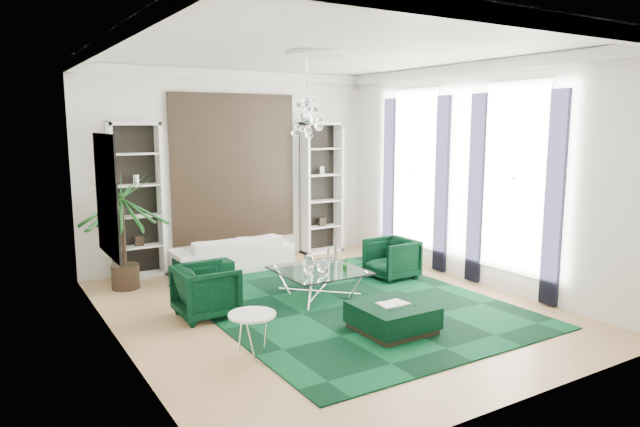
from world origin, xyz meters
TOP-DOWN VIEW (x-y plane):
  - floor at (0.00, 0.00)m, footprint 6.00×7.00m
  - ceiling at (0.00, 0.00)m, footprint 6.00×7.00m
  - wall_back at (0.00, 3.51)m, footprint 6.00×0.02m
  - wall_front at (0.00, -3.51)m, footprint 6.00×0.02m
  - wall_left at (-3.01, 0.00)m, footprint 0.02×7.00m
  - wall_right at (3.01, 0.00)m, footprint 0.02×7.00m
  - crown_molding at (0.00, 0.00)m, footprint 6.00×7.00m
  - ceiling_medallion at (0.00, 0.30)m, footprint 0.90×0.90m
  - tapestry at (0.00, 3.46)m, footprint 2.50×0.06m
  - shelving_left at (-1.95, 3.31)m, footprint 0.90×0.38m
  - shelving_right at (1.95, 3.31)m, footprint 0.90×0.38m
  - painting at (-2.97, 0.60)m, footprint 0.04×1.30m
  - window_near at (2.99, -0.90)m, footprint 0.03×1.10m
  - curtain_near_a at (2.96, -1.68)m, footprint 0.07×0.30m
  - curtain_near_b at (2.96, -0.12)m, footprint 0.07×0.30m
  - window_far at (2.99, 1.50)m, footprint 0.03×1.10m
  - curtain_far_a at (2.96, 0.72)m, footprint 0.07×0.30m
  - curtain_far_b at (2.96, 2.28)m, footprint 0.07×0.30m
  - rug at (0.39, -0.08)m, footprint 4.20×5.00m
  - sofa at (-0.34, 2.87)m, footprint 2.27×0.89m
  - armchair_left at (-1.69, 0.58)m, footprint 0.84×0.81m
  - armchair_right at (1.89, 0.82)m, footprint 0.80×0.78m
  - coffee_table at (0.20, 0.56)m, footprint 1.31×1.31m
  - ottoman_side at (-1.07, 2.44)m, footprint 0.86×0.86m
  - ottoman_front at (0.21, -1.30)m, footprint 0.95×0.95m
  - book at (0.21, -1.30)m, footprint 0.41×0.27m
  - side_table at (-1.76, -1.13)m, footprint 0.57×0.57m
  - palm at (-2.36, 2.66)m, footprint 1.57×1.57m
  - chandelier at (0.00, 0.59)m, footprint 0.71×0.71m
  - table_plant at (0.53, 0.28)m, footprint 0.13×0.10m

SIDE VIEW (x-z plane):
  - floor at x=0.00m, z-range -0.02..0.00m
  - rug at x=0.39m, z-range 0.00..0.02m
  - ottoman_side at x=-1.07m, z-range 0.00..0.38m
  - ottoman_front at x=0.21m, z-range 0.00..0.38m
  - coffee_table at x=0.20m, z-range 0.00..0.45m
  - side_table at x=-1.76m, z-range 0.00..0.55m
  - sofa at x=-0.34m, z-range 0.00..0.66m
  - armchair_right at x=1.89m, z-range 0.00..0.73m
  - armchair_left at x=-1.69m, z-range 0.00..0.76m
  - book at x=0.21m, z-range 0.38..0.41m
  - table_plant at x=0.53m, z-range 0.45..0.68m
  - palm at x=-2.36m, z-range 0.00..2.51m
  - shelving_left at x=-1.95m, z-range 0.00..2.80m
  - shelving_right at x=1.95m, z-range 0.00..2.80m
  - curtain_near_a at x=2.96m, z-range 0.02..3.27m
  - curtain_near_b at x=2.96m, z-range 0.02..3.27m
  - curtain_far_a at x=2.96m, z-range 0.02..3.27m
  - curtain_far_b at x=2.96m, z-range 0.02..3.27m
  - painting at x=-2.97m, z-range 1.05..2.65m
  - wall_back at x=0.00m, z-range 0.00..3.80m
  - wall_front at x=0.00m, z-range 0.00..3.80m
  - wall_left at x=-3.01m, z-range 0.00..3.80m
  - wall_right at x=3.01m, z-range 0.00..3.80m
  - tapestry at x=0.00m, z-range 0.50..3.30m
  - window_near at x=2.99m, z-range 0.45..3.35m
  - window_far at x=2.99m, z-range 0.45..3.35m
  - chandelier at x=0.00m, z-range 2.53..3.17m
  - crown_molding at x=0.00m, z-range 3.61..3.79m
  - ceiling_medallion at x=0.00m, z-range 3.75..3.79m
  - ceiling at x=0.00m, z-range 3.80..3.82m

